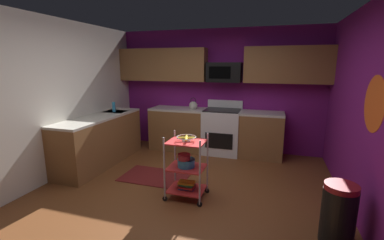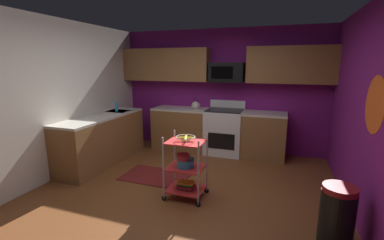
% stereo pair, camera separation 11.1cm
% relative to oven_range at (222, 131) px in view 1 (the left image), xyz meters
% --- Properties ---
extents(floor, '(4.40, 4.80, 0.04)m').
position_rel_oven_range_xyz_m(floor, '(-0.17, -2.10, -0.50)').
color(floor, brown).
rests_on(floor, ground).
extents(wall_back, '(4.52, 0.06, 2.60)m').
position_rel_oven_range_xyz_m(wall_back, '(-0.17, 0.33, 0.82)').
color(wall_back, '#751970').
rests_on(wall_back, ground).
extents(wall_left, '(0.06, 4.80, 2.60)m').
position_rel_oven_range_xyz_m(wall_left, '(-2.40, -2.10, 0.82)').
color(wall_left, silver).
rests_on(wall_left, ground).
extents(wall_right, '(0.06, 4.80, 2.60)m').
position_rel_oven_range_xyz_m(wall_right, '(2.06, -2.10, 0.82)').
color(wall_right, '#751970').
rests_on(wall_right, ground).
extents(wall_flower_decal, '(0.00, 0.62, 0.62)m').
position_rel_oven_range_xyz_m(wall_flower_decal, '(2.03, -2.13, 0.97)').
color(wall_flower_decal, '#E5591E').
extents(counter_run, '(3.60, 2.60, 0.92)m').
position_rel_oven_range_xyz_m(counter_run, '(-0.97, -0.55, -0.01)').
color(counter_run, brown).
rests_on(counter_run, ground).
extents(oven_range, '(0.76, 0.65, 1.10)m').
position_rel_oven_range_xyz_m(oven_range, '(0.00, 0.00, 0.00)').
color(oven_range, white).
rests_on(oven_range, ground).
extents(upper_cabinets, '(4.40, 0.33, 0.70)m').
position_rel_oven_range_xyz_m(upper_cabinets, '(-0.21, 0.13, 1.37)').
color(upper_cabinets, brown).
extents(microwave, '(0.70, 0.39, 0.40)m').
position_rel_oven_range_xyz_m(microwave, '(-0.00, 0.10, 1.22)').
color(microwave, black).
extents(rolling_cart, '(0.57, 0.43, 0.91)m').
position_rel_oven_range_xyz_m(rolling_cart, '(-0.10, -2.06, -0.03)').
color(rolling_cart, silver).
rests_on(rolling_cart, ground).
extents(fruit_bowl, '(0.27, 0.27, 0.07)m').
position_rel_oven_range_xyz_m(fruit_bowl, '(-0.10, -2.06, 0.40)').
color(fruit_bowl, silver).
rests_on(fruit_bowl, rolling_cart).
extents(mixing_bowl_large, '(0.25, 0.25, 0.11)m').
position_rel_oven_range_xyz_m(mixing_bowl_large, '(-0.11, -2.06, 0.04)').
color(mixing_bowl_large, '#338CBF').
rests_on(mixing_bowl_large, rolling_cart).
extents(mixing_bowl_small, '(0.18, 0.18, 0.08)m').
position_rel_oven_range_xyz_m(mixing_bowl_small, '(-0.12, -2.10, 0.14)').
color(mixing_bowl_small, maroon).
rests_on(mixing_bowl_small, rolling_cart).
extents(book_stack, '(0.24, 0.19, 0.11)m').
position_rel_oven_range_xyz_m(book_stack, '(-0.10, -2.06, -0.30)').
color(book_stack, '#1E4C8C').
rests_on(book_stack, rolling_cart).
extents(kettle, '(0.21, 0.18, 0.26)m').
position_rel_oven_range_xyz_m(kettle, '(-0.64, -0.00, 0.52)').
color(kettle, beige).
rests_on(kettle, counter_run).
extents(dish_soap_bottle, '(0.06, 0.06, 0.20)m').
position_rel_oven_range_xyz_m(dish_soap_bottle, '(-2.06, -0.83, 0.54)').
color(dish_soap_bottle, '#2D8CBF').
rests_on(dish_soap_bottle, counter_run).
extents(trash_can, '(0.34, 0.42, 0.66)m').
position_rel_oven_range_xyz_m(trash_can, '(1.73, -2.51, -0.15)').
color(trash_can, black).
rests_on(trash_can, ground).
extents(floor_rug, '(1.11, 0.71, 0.01)m').
position_rel_oven_range_xyz_m(floor_rug, '(-0.83, -1.57, -0.47)').
color(floor_rug, maroon).
rests_on(floor_rug, ground).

